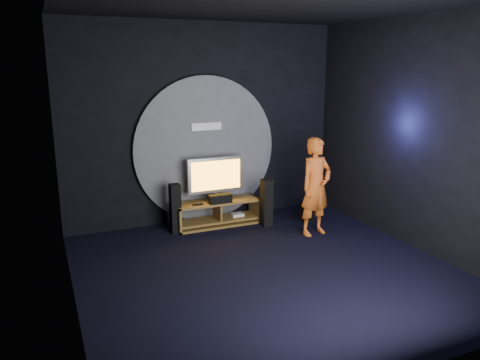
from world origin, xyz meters
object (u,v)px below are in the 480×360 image
tv (216,177)px  tower_speaker_right (266,203)px  tower_speaker_left (175,209)px  subwoofer (310,212)px  player (316,187)px  media_console (218,215)px

tv → tower_speaker_right: size_ratio=1.20×
tower_speaker_left → tower_speaker_right: same height
tower_speaker_left → subwoofer: bearing=-8.4°
tower_speaker_left → player: 2.37m
tower_speaker_left → tv: bearing=9.9°
tv → tower_speaker_left: bearing=-170.1°
tv → tower_speaker_right: 1.00m
media_console → tower_speaker_right: (0.77, -0.38, 0.23)m
media_console → tower_speaker_left: tower_speaker_left is taller
media_console → subwoofer: 1.69m
tower_speaker_right → subwoofer: (0.86, -0.05, -0.26)m
tower_speaker_right → tower_speaker_left: bearing=168.9°
media_console → tv: (-0.01, 0.07, 0.67)m
tower_speaker_right → media_console: bearing=154.1°
tv → player: 1.75m
tower_speaker_right → player: (0.56, -0.68, 0.40)m
media_console → tower_speaker_right: 0.89m
subwoofer → player: bearing=-115.6°
tower_speaker_left → subwoofer: size_ratio=2.62×
tv → media_console: bearing=-84.3°
tv → tower_speaker_right: bearing=-29.6°
subwoofer → tv: bearing=163.3°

